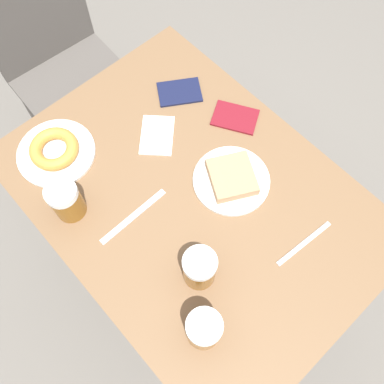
{
  "coord_description": "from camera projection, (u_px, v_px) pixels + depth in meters",
  "views": [
    {
      "loc": [
        -0.31,
        -0.34,
        1.78
      ],
      "look_at": [
        0.0,
        0.0,
        0.77
      ],
      "focal_mm": 40.0,
      "sensor_mm": 36.0,
      "label": 1
    }
  ],
  "objects": [
    {
      "name": "beer_mug_center",
      "position": [
        66.0,
        200.0,
        1.06
      ],
      "size": [
        0.08,
        0.08,
        0.12
      ],
      "color": "#8C5619",
      "rests_on": "table"
    },
    {
      "name": "passport_near_edge",
      "position": [
        180.0,
        92.0,
        1.26
      ],
      "size": [
        0.15,
        0.14,
        0.01
      ],
      "rotation": [
        0.0,
        0.0,
        1.0
      ],
      "color": "#141938",
      "rests_on": "table"
    },
    {
      "name": "ground_plane",
      "position": [
        192.0,
        269.0,
        1.81
      ],
      "size": [
        8.0,
        8.0,
        0.0
      ],
      "primitive_type": "plane",
      "color": "#666059"
    },
    {
      "name": "fork",
      "position": [
        304.0,
        243.0,
        1.07
      ],
      "size": [
        0.18,
        0.03,
        0.0
      ],
      "rotation": [
        0.0,
        0.0,
        4.63
      ],
      "color": "silver",
      "rests_on": "table"
    },
    {
      "name": "table",
      "position": [
        192.0,
        206.0,
        1.19
      ],
      "size": [
        0.71,
        0.98,
        0.75
      ],
      "color": "brown",
      "rests_on": "ground_plane"
    },
    {
      "name": "knife",
      "position": [
        133.0,
        216.0,
        1.1
      ],
      "size": [
        0.21,
        0.02,
        0.0
      ],
      "rotation": [
        0.0,
        0.0,
        1.58
      ],
      "color": "silver",
      "rests_on": "table"
    },
    {
      "name": "chair",
      "position": [
        56.0,
        53.0,
        1.59
      ],
      "size": [
        0.42,
        0.42,
        0.92
      ],
      "rotation": [
        0.0,
        0.0,
        -0.05
      ],
      "color": "#514C47",
      "rests_on": "ground_plane"
    },
    {
      "name": "beer_mug_right",
      "position": [
        200.0,
        268.0,
        0.99
      ],
      "size": [
        0.08,
        0.08,
        0.12
      ],
      "color": "#8C5619",
      "rests_on": "table"
    },
    {
      "name": "passport_far_edge",
      "position": [
        235.0,
        117.0,
        1.23
      ],
      "size": [
        0.14,
        0.15,
        0.01
      ],
      "rotation": [
        0.0,
        0.0,
        3.68
      ],
      "color": "maroon",
      "rests_on": "table"
    },
    {
      "name": "plate_with_cake",
      "position": [
        232.0,
        179.0,
        1.13
      ],
      "size": [
        0.21,
        0.21,
        0.04
      ],
      "color": "white",
      "rests_on": "table"
    },
    {
      "name": "beer_mug_left",
      "position": [
        204.0,
        329.0,
        0.93
      ],
      "size": [
        0.08,
        0.08,
        0.12
      ],
      "color": "#8C5619",
      "rests_on": "table"
    },
    {
      "name": "plate_with_donut",
      "position": [
        55.0,
        151.0,
        1.16
      ],
      "size": [
        0.21,
        0.21,
        0.04
      ],
      "color": "white",
      "rests_on": "table"
    },
    {
      "name": "napkin_folded",
      "position": [
        157.0,
        135.0,
        1.2
      ],
      "size": [
        0.15,
        0.15,
        0.0
      ],
      "rotation": [
        0.0,
        0.0,
        3.91
      ],
      "color": "white",
      "rests_on": "table"
    }
  ]
}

